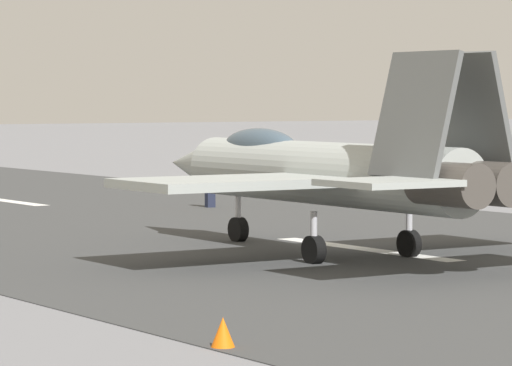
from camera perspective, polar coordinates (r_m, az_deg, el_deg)
name	(u,v)px	position (r m, az deg, el deg)	size (l,w,h in m)	color
ground_plane	(370,250)	(43.82, 4.30, -2.54)	(400.00, 400.00, 0.00)	slate
runway_strip	(370,250)	(43.81, 4.31, -2.53)	(240.00, 26.00, 0.02)	#3C3D3D
fighter_jet	(327,171)	(42.22, 2.68, 0.46)	(15.97, 13.10, 5.56)	#A1A8A4
crew_person	(210,187)	(60.56, -1.74, -0.15)	(0.64, 0.44, 1.68)	#1E2338
marker_cone_near	(223,333)	(26.71, -1.25, -5.65)	(0.44, 0.44, 0.55)	orange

